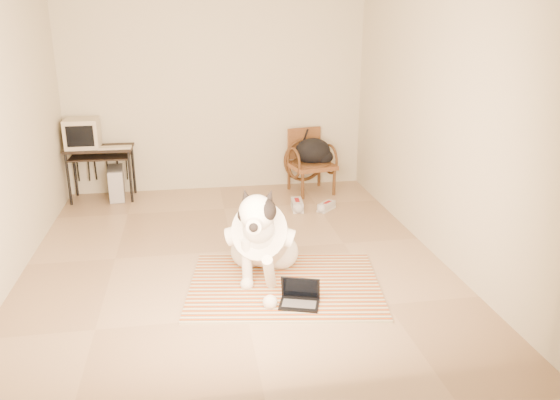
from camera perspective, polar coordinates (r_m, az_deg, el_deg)
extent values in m
plane|color=tan|center=(5.64, -4.91, -5.31)|extent=(4.50, 4.50, 0.00)
plane|color=beige|center=(7.47, -6.69, 11.29)|extent=(4.50, 0.00, 4.50)
plane|color=beige|center=(3.06, -2.02, 1.03)|extent=(4.50, 0.00, 4.50)
plane|color=beige|center=(5.48, -26.82, 6.85)|extent=(0.00, 4.50, 4.50)
plane|color=beige|center=(5.75, 15.23, 8.64)|extent=(0.00, 4.50, 4.50)
cube|color=#B6450D|center=(4.47, 0.62, -11.85)|extent=(1.70, 0.51, 0.02)
cube|color=#33693F|center=(4.70, 0.55, -10.27)|extent=(1.70, 0.51, 0.02)
cube|color=#583C7F|center=(4.92, 0.49, -8.84)|extent=(1.70, 0.51, 0.02)
cube|color=#BC802B|center=(5.15, 0.43, -7.53)|extent=(1.70, 0.51, 0.02)
cube|color=beige|center=(5.38, 0.38, -6.33)|extent=(1.70, 0.51, 0.02)
sphere|color=white|center=(5.22, -3.37, -5.32)|extent=(0.33, 0.33, 0.33)
sphere|color=white|center=(5.19, 0.11, -5.45)|extent=(0.33, 0.33, 0.33)
ellipsoid|color=white|center=(5.18, -1.65, -5.18)|extent=(0.41, 0.37, 0.33)
ellipsoid|color=white|center=(4.91, -1.93, -3.71)|extent=(0.58, 0.83, 0.71)
cylinder|color=white|center=(4.92, -1.91, -3.65)|extent=(0.63, 0.74, 0.65)
sphere|color=white|center=(4.66, -2.25, -2.88)|extent=(0.28, 0.28, 0.28)
sphere|color=white|center=(4.50, -2.44, -1.34)|extent=(0.30, 0.30, 0.30)
ellipsoid|color=black|center=(4.49, -1.86, -1.12)|extent=(0.23, 0.26, 0.22)
cylinder|color=white|center=(4.39, -2.64, -2.48)|extent=(0.16, 0.18, 0.13)
sphere|color=black|center=(4.31, -2.79, -2.89)|extent=(0.07, 0.07, 0.07)
cone|color=black|center=(4.54, -3.60, 0.39)|extent=(0.16, 0.18, 0.19)
cone|color=black|center=(4.51, -1.11, 0.33)|extent=(0.16, 0.17, 0.19)
torus|color=silver|center=(4.62, -2.29, -2.36)|extent=(0.29, 0.20, 0.24)
cylinder|color=white|center=(4.79, -3.48, -6.57)|extent=(0.12, 0.15, 0.45)
cylinder|color=white|center=(4.66, -1.11, -7.65)|extent=(0.19, 0.42, 0.46)
sphere|color=white|center=(4.85, -3.48, -8.74)|extent=(0.12, 0.12, 0.12)
sphere|color=white|center=(4.54, -1.04, -10.62)|extent=(0.12, 0.12, 0.12)
cone|color=black|center=(5.50, -1.51, -5.26)|extent=(0.11, 0.46, 0.12)
cube|color=black|center=(4.58, 2.03, -10.83)|extent=(0.38, 0.32, 0.02)
cube|color=#525255|center=(4.56, 2.01, -10.78)|extent=(0.30, 0.21, 0.00)
cube|color=black|center=(4.59, 2.16, -9.13)|extent=(0.33, 0.17, 0.21)
cube|color=black|center=(4.59, 2.15, -9.15)|extent=(0.29, 0.15, 0.19)
cube|color=black|center=(7.40, -18.36, 5.15)|extent=(0.84, 0.48, 0.03)
cube|color=black|center=(7.38, -18.33, 4.26)|extent=(0.75, 0.39, 0.02)
cylinder|color=black|center=(7.38, -21.23, 1.99)|extent=(0.03, 0.03, 0.67)
cylinder|color=black|center=(7.74, -20.64, 2.80)|extent=(0.03, 0.03, 0.67)
cylinder|color=black|center=(7.24, -15.37, 2.31)|extent=(0.03, 0.03, 0.67)
cylinder|color=black|center=(7.61, -15.06, 3.11)|extent=(0.03, 0.03, 0.67)
cube|color=#BBAC92|center=(7.42, -19.95, 6.57)|extent=(0.42, 0.40, 0.37)
cube|color=black|center=(7.23, -20.17, 6.26)|extent=(0.33, 0.02, 0.26)
cube|color=#BBAC92|center=(7.26, -16.85, 5.26)|extent=(0.40, 0.15, 0.03)
cube|color=#525255|center=(7.47, -16.72, 1.68)|extent=(0.23, 0.46, 0.42)
cube|color=#A5A5A9|center=(7.25, -16.76, 1.19)|extent=(0.18, 0.03, 0.40)
cube|color=brown|center=(7.39, 3.30, 3.61)|extent=(0.66, 0.65, 0.06)
cylinder|color=#351E0E|center=(7.38, 3.31, 3.90)|extent=(0.52, 0.52, 0.04)
cube|color=brown|center=(7.55, 2.53, 5.98)|extent=(0.48, 0.14, 0.42)
cylinder|color=#351E0E|center=(7.15, 2.38, 1.43)|extent=(0.04, 0.04, 0.35)
cylinder|color=#351E0E|center=(7.56, 0.94, 2.39)|extent=(0.04, 0.04, 0.35)
cylinder|color=#351E0E|center=(7.35, 5.67, 1.82)|extent=(0.04, 0.04, 0.35)
cylinder|color=#351E0E|center=(7.74, 4.10, 2.74)|extent=(0.04, 0.04, 0.35)
ellipsoid|color=black|center=(7.38, 3.44, 5.11)|extent=(0.48, 0.40, 0.35)
ellipsoid|color=black|center=(7.38, 4.44, 4.53)|extent=(0.30, 0.24, 0.20)
cube|color=silver|center=(6.81, 1.80, -0.84)|extent=(0.16, 0.34, 0.03)
cube|color=#94959A|center=(6.80, 1.81, -0.48)|extent=(0.16, 0.33, 0.11)
cube|color=maroon|center=(6.78, 1.81, -0.12)|extent=(0.07, 0.17, 0.02)
cube|color=silver|center=(6.81, 4.87, -0.94)|extent=(0.28, 0.28, 0.03)
cube|color=#94959A|center=(6.80, 4.88, -0.63)|extent=(0.27, 0.27, 0.09)
cube|color=maroon|center=(6.78, 4.88, -0.33)|extent=(0.13, 0.13, 0.02)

